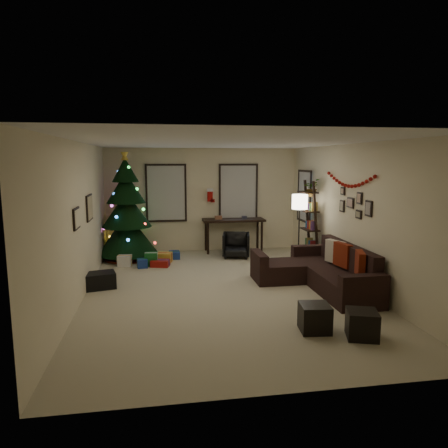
# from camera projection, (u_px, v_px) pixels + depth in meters

# --- Properties ---
(floor) EXTENTS (7.00, 7.00, 0.00)m
(floor) POSITION_uv_depth(u_px,v_px,m) (224.00, 290.00, 7.65)
(floor) COLOR #BEB290
(floor) RESTS_ON ground
(ceiling) EXTENTS (7.00, 7.00, 0.00)m
(ceiling) POSITION_uv_depth(u_px,v_px,m) (224.00, 142.00, 7.23)
(ceiling) COLOR white
(ceiling) RESTS_ON floor
(wall_back) EXTENTS (5.00, 0.00, 5.00)m
(wall_back) POSITION_uv_depth(u_px,v_px,m) (203.00, 200.00, 10.85)
(wall_back) COLOR beige
(wall_back) RESTS_ON floor
(wall_front) EXTENTS (5.00, 0.00, 5.00)m
(wall_front) POSITION_uv_depth(u_px,v_px,m) (281.00, 267.00, 4.03)
(wall_front) COLOR beige
(wall_front) RESTS_ON floor
(wall_left) EXTENTS (0.00, 7.00, 7.00)m
(wall_left) POSITION_uv_depth(u_px,v_px,m) (80.00, 221.00, 7.04)
(wall_left) COLOR beige
(wall_left) RESTS_ON floor
(wall_right) EXTENTS (0.00, 7.00, 7.00)m
(wall_right) POSITION_uv_depth(u_px,v_px,m) (353.00, 215.00, 7.84)
(wall_right) COLOR beige
(wall_right) RESTS_ON floor
(window_back_left) EXTENTS (1.05, 0.06, 1.50)m
(window_back_left) POSITION_uv_depth(u_px,v_px,m) (166.00, 193.00, 10.64)
(window_back_left) COLOR #728CB2
(window_back_left) RESTS_ON wall_back
(window_back_right) EXTENTS (1.05, 0.06, 1.50)m
(window_back_right) POSITION_uv_depth(u_px,v_px,m) (238.00, 192.00, 10.95)
(window_back_right) COLOR #728CB2
(window_back_right) RESTS_ON wall_back
(window_right_wall) EXTENTS (0.06, 0.90, 1.30)m
(window_right_wall) POSITION_uv_depth(u_px,v_px,m) (305.00, 196.00, 10.30)
(window_right_wall) COLOR #728CB2
(window_right_wall) RESTS_ON wall_right
(christmas_tree) EXTENTS (1.44, 1.44, 2.67)m
(christmas_tree) POSITION_uv_depth(u_px,v_px,m) (127.00, 214.00, 9.95)
(christmas_tree) COLOR black
(christmas_tree) RESTS_ON floor
(presents) EXTENTS (1.50, 1.01, 0.30)m
(presents) POSITION_uv_depth(u_px,v_px,m) (149.00, 259.00, 9.58)
(presents) COLOR navy
(presents) RESTS_ON floor
(sofa) EXTENTS (1.74, 2.54, 0.83)m
(sofa) POSITION_uv_depth(u_px,v_px,m) (321.00, 273.00, 7.83)
(sofa) COLOR black
(sofa) RESTS_ON floor
(pillow_red_a) EXTENTS (0.24, 0.43, 0.42)m
(pillow_red_a) POSITION_uv_depth(u_px,v_px,m) (360.00, 264.00, 7.02)
(pillow_red_a) COLOR maroon
(pillow_red_a) RESTS_ON sofa
(pillow_red_b) EXTENTS (0.19, 0.45, 0.44)m
(pillow_red_b) POSITION_uv_depth(u_px,v_px,m) (343.00, 255.00, 7.68)
(pillow_red_b) COLOR maroon
(pillow_red_b) RESTS_ON sofa
(pillow_cream) EXTENTS (0.26, 0.45, 0.44)m
(pillow_cream) POSITION_uv_depth(u_px,v_px,m) (335.00, 252.00, 8.00)
(pillow_cream) COLOR beige
(pillow_cream) RESTS_ON sofa
(ottoman_near) EXTENTS (0.45, 0.45, 0.39)m
(ottoman_near) POSITION_uv_depth(u_px,v_px,m) (315.00, 318.00, 5.79)
(ottoman_near) COLOR black
(ottoman_near) RESTS_ON floor
(ottoman_far) EXTENTS (0.50, 0.50, 0.38)m
(ottoman_far) POSITION_uv_depth(u_px,v_px,m) (362.00, 324.00, 5.57)
(ottoman_far) COLOR black
(ottoman_far) RESTS_ON floor
(desk) EXTENTS (1.61, 0.57, 0.87)m
(desk) POSITION_uv_depth(u_px,v_px,m) (234.00, 223.00, 10.79)
(desk) COLOR black
(desk) RESTS_ON floor
(desk_chair) EXTENTS (0.71, 0.68, 0.62)m
(desk_chair) POSITION_uv_depth(u_px,v_px,m) (236.00, 245.00, 10.22)
(desk_chair) COLOR black
(desk_chair) RESTS_ON floor
(bookshelf) EXTENTS (0.30, 0.57, 1.94)m
(bookshelf) POSITION_uv_depth(u_px,v_px,m) (311.00, 224.00, 9.49)
(bookshelf) COLOR black
(bookshelf) RESTS_ON floor
(potted_plant) EXTENTS (0.62, 0.63, 0.53)m
(potted_plant) POSITION_uv_depth(u_px,v_px,m) (312.00, 185.00, 9.38)
(potted_plant) COLOR #4C4C4C
(potted_plant) RESTS_ON bookshelf
(floor_lamp) EXTENTS (0.35, 0.35, 1.64)m
(floor_lamp) POSITION_uv_depth(u_px,v_px,m) (300.00, 207.00, 9.17)
(floor_lamp) COLOR black
(floor_lamp) RESTS_ON floor
(art_map) EXTENTS (0.04, 0.60, 0.50)m
(art_map) POSITION_uv_depth(u_px,v_px,m) (89.00, 208.00, 7.95)
(art_map) COLOR black
(art_map) RESTS_ON wall_left
(art_abstract) EXTENTS (0.04, 0.45, 0.35)m
(art_abstract) POSITION_uv_depth(u_px,v_px,m) (76.00, 219.00, 6.65)
(art_abstract) COLOR black
(art_abstract) RESTS_ON wall_left
(gallery) EXTENTS (0.03, 1.25, 0.54)m
(gallery) POSITION_uv_depth(u_px,v_px,m) (355.00, 204.00, 7.73)
(gallery) COLOR black
(gallery) RESTS_ON wall_right
(garland) EXTENTS (0.08, 1.90, 0.30)m
(garland) POSITION_uv_depth(u_px,v_px,m) (349.00, 180.00, 7.87)
(garland) COLOR #A5140C
(garland) RESTS_ON wall_right
(stocking_left) EXTENTS (0.20, 0.05, 0.36)m
(stocking_left) POSITION_uv_depth(u_px,v_px,m) (197.00, 194.00, 10.85)
(stocking_left) COLOR #990F0C
(stocking_left) RESTS_ON wall_back
(stocking_right) EXTENTS (0.20, 0.05, 0.36)m
(stocking_right) POSITION_uv_depth(u_px,v_px,m) (210.00, 195.00, 10.73)
(stocking_right) COLOR #990F0C
(stocking_right) RESTS_ON wall_back
(storage_bin) EXTENTS (0.68, 0.53, 0.30)m
(storage_bin) POSITION_uv_depth(u_px,v_px,m) (99.00, 281.00, 7.74)
(storage_bin) COLOR black
(storage_bin) RESTS_ON floor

